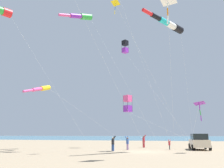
{
  "coord_description": "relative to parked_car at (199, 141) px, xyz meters",
  "views": [
    {
      "loc": [
        -24.73,
        -4.17,
        1.73
      ],
      "look_at": [
        -1.52,
        2.89,
        7.14
      ],
      "focal_mm": 36.61,
      "sensor_mm": 36.0,
      "label": 1
    }
  ],
  "objects": [
    {
      "name": "kite_delta_white_trailing",
      "position": [
        -4.95,
        -0.02,
        3.88
      ],
      "size": [
        4.72,
        1.99,
        5.12
      ],
      "color": "purple",
      "rests_on": "ground_plane"
    },
    {
      "name": "ocean_water_strip",
      "position": [
        160.1,
        5.93,
        -0.95
      ],
      "size": [
        240.0,
        600.0,
        0.01
      ],
      "primitive_type": "cube",
      "color": "#386B84",
      "rests_on": "ground_plane"
    },
    {
      "name": "kite_windsock_magenta_far_left",
      "position": [
        -2.89,
        14.54,
        17.07
      ],
      "size": [
        6.28,
        12.0,
        18.95
      ],
      "color": "green",
      "rests_on": "ground_plane"
    },
    {
      "name": "kite_box_long_streamer_right",
      "position": [
        -4.93,
        7.44,
        4.17
      ],
      "size": [
        3.7,
        9.06,
        6.05
      ],
      "color": "#EF4C93",
      "rests_on": "ground_plane"
    },
    {
      "name": "kite_windsock_long_streamer_left",
      "position": [
        -5.59,
        2.5,
        12.77
      ],
      "size": [
        13.01,
        4.43,
        14.1
      ],
      "color": "black",
      "rests_on": "ground_plane"
    },
    {
      "name": "person_adult_flyer",
      "position": [
        3.04,
        7.07,
        -0.01
      ],
      "size": [
        0.42,
        0.53,
        1.73
      ],
      "color": "#B72833",
      "rests_on": "ground_plane"
    },
    {
      "name": "ground_plane",
      "position": [
        -4.9,
        5.93,
        -0.95
      ],
      "size": [
        600.0,
        600.0,
        0.0
      ],
      "primitive_type": "plane",
      "color": "gray"
    },
    {
      "name": "parked_car",
      "position": [
        0.0,
        0.0,
        0.0
      ],
      "size": [
        4.45,
        2.38,
        1.85
      ],
      "color": "beige",
      "rests_on": "ground_plane"
    },
    {
      "name": "kite_box_rainbow_low_near",
      "position": [
        1.83,
        9.27,
        13.72
      ],
      "size": [
        1.03,
        9.59,
        15.64
      ],
      "color": "black",
      "rests_on": "ground_plane"
    },
    {
      "name": "kite_delta_checkered_midright",
      "position": [
        -12.26,
        2.3,
        11.53
      ],
      "size": [
        13.45,
        1.71,
        12.94
      ],
      "color": "white",
      "rests_on": "ground_plane"
    },
    {
      "name": "cooler_box",
      "position": [
        2.41,
        0.55,
        -0.74
      ],
      "size": [
        0.62,
        0.42,
        0.42
      ],
      "color": "black",
      "rests_on": "ground_plane"
    },
    {
      "name": "kite_delta_blue_topmost",
      "position": [
        -8.04,
        7.88,
        14.64
      ],
      "size": [
        8.77,
        7.4,
        16.02
      ],
      "color": "yellow",
      "rests_on": "ground_plane"
    },
    {
      "name": "person_bystander_far",
      "position": [
        -4.7,
        9.23,
        -0.07
      ],
      "size": [
        0.41,
        0.51,
        1.62
      ],
      "color": "#335199",
      "rests_on": "ground_plane"
    },
    {
      "name": "kite_windsock_black_fish_shape",
      "position": [
        -7.12,
        17.27,
        6.01
      ],
      "size": [
        15.54,
        8.0,
        7.67
      ],
      "color": "yellow",
      "rests_on": "ground_plane"
    },
    {
      "name": "person_child_green_jacket",
      "position": [
        -0.78,
        3.38,
        -0.31
      ],
      "size": [
        0.37,
        0.29,
        1.19
      ],
      "color": "#232328",
      "rests_on": "ground_plane"
    },
    {
      "name": "person_child_grey_jacket",
      "position": [
        -2.64,
        8.07,
        -0.08
      ],
      "size": [
        0.58,
        0.55,
        1.6
      ],
      "color": "#8E6B9E",
      "rests_on": "ground_plane"
    }
  ]
}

